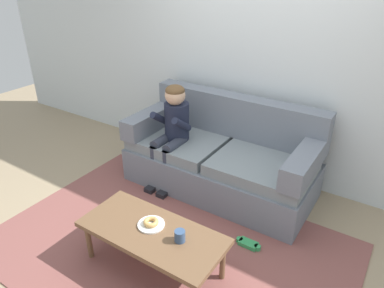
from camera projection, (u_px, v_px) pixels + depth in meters
name	position (u px, v px, depth m)	size (l,w,h in m)	color
ground	(184.00, 231.00, 3.24)	(10.00, 10.00, 0.00)	#9E896B
wall_back	(259.00, 49.00, 3.64)	(8.00, 0.10, 2.80)	silver
area_rug	(167.00, 247.00, 3.05)	(2.97, 2.01, 0.01)	brown
couch	(222.00, 158.00, 3.75)	(1.94, 0.90, 0.95)	slate
coffee_table	(152.00, 234.00, 2.70)	(1.14, 0.52, 0.39)	brown
person_child	(173.00, 126.00, 3.69)	(0.34, 0.58, 1.10)	#1E2338
plate	(151.00, 225.00, 2.73)	(0.21, 0.21, 0.01)	white
donut	(151.00, 222.00, 2.72)	(0.12, 0.12, 0.04)	tan
mug	(180.00, 236.00, 2.56)	(0.08, 0.08, 0.09)	#334C72
toy_controller	(248.00, 244.00, 3.06)	(0.23, 0.09, 0.05)	#339E56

